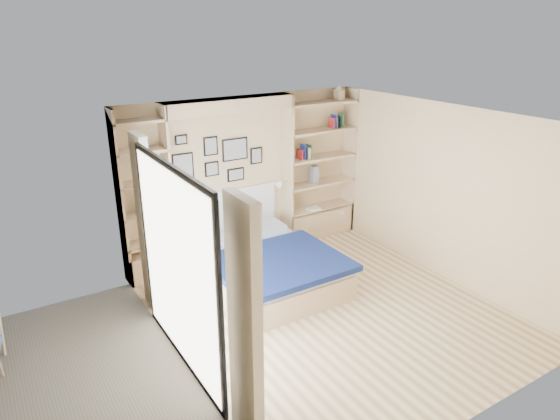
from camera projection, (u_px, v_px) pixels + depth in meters
ground at (327, 310)px, 6.50m from camera, size 4.50×4.50×0.00m
room_shell at (244, 204)px, 7.14m from camera, size 4.50×4.50×4.50m
bed at (265, 266)px, 7.06m from camera, size 1.73×2.29×1.07m
photo_gallery at (217, 158)px, 7.48m from camera, size 1.48×0.02×0.82m
reading_lamps at (234, 192)px, 7.56m from camera, size 1.92×0.12×0.15m
shelf_decor at (305, 144)px, 8.07m from camera, size 3.52×0.23×2.03m
deck at (23, 418)px, 4.72m from camera, size 3.20×4.00×0.05m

